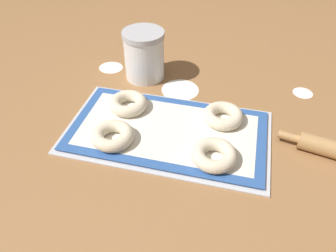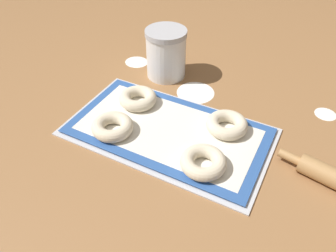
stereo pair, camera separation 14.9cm
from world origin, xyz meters
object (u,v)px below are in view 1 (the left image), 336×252
(bagel_front_right, at_px, (214,155))
(bagel_front_left, at_px, (113,136))
(baking_tray, at_px, (168,133))
(flour_canister, at_px, (144,55))
(bagel_back_left, at_px, (128,103))
(bagel_back_right, at_px, (223,116))

(bagel_front_right, bearing_deg, bagel_front_left, 178.94)
(bagel_front_right, bearing_deg, baking_tray, 150.49)
(bagel_front_left, height_order, flour_canister, flour_canister)
(bagel_back_left, height_order, flour_canister, flour_canister)
(baking_tray, distance_m, bagel_back_left, 0.15)
(bagel_front_left, relative_size, bagel_front_right, 1.00)
(bagel_front_right, height_order, bagel_back_left, same)
(baking_tray, height_order, bagel_back_left, bagel_back_left)
(bagel_front_left, distance_m, bagel_back_left, 0.13)
(baking_tray, bearing_deg, bagel_front_left, -151.18)
(flour_canister, bearing_deg, bagel_back_right, -32.96)
(bagel_back_left, relative_size, flour_canister, 0.69)
(bagel_front_left, xyz_separation_m, bagel_back_right, (0.25, 0.14, 0.00))
(baking_tray, relative_size, bagel_front_left, 4.93)
(bagel_front_left, relative_size, bagel_back_left, 1.00)
(bagel_back_left, height_order, bagel_back_right, same)
(baking_tray, relative_size, bagel_back_right, 4.93)
(bagel_back_right, relative_size, flour_canister, 0.69)
(bagel_front_right, xyz_separation_m, bagel_back_right, (0.00, 0.15, 0.00))
(bagel_front_left, distance_m, flour_canister, 0.32)
(bagel_front_right, bearing_deg, bagel_back_right, 88.97)
(bagel_front_right, distance_m, bagel_back_left, 0.29)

